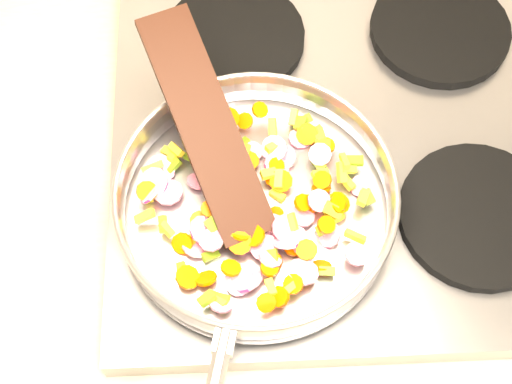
{
  "coord_description": "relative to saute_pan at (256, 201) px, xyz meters",
  "views": [
    {
      "loc": [
        -0.84,
        1.18,
        1.71
      ],
      "look_at": [
        -0.82,
        1.54,
        1.01
      ],
      "focal_mm": 50.0,
      "sensor_mm": 36.0,
      "label": 1
    }
  ],
  "objects": [
    {
      "name": "vegetable_heap",
      "position": [
        -0.0,
        0.0,
        -0.01
      ],
      "size": [
        0.28,
        0.27,
        0.05
      ],
      "color": "yellow",
      "rests_on": "saute_pan"
    },
    {
      "name": "grate_br",
      "position": [
        0.26,
        0.27,
        -0.04
      ],
      "size": [
        0.19,
        0.19,
        0.02
      ],
      "primitive_type": "cylinder",
      "color": "black",
      "rests_on": "cooktop"
    },
    {
      "name": "cooktop",
      "position": [
        0.12,
        0.13,
        -0.07
      ],
      "size": [
        0.6,
        0.6,
        0.04
      ],
      "primitive_type": "cube",
      "color": "#939399",
      "rests_on": "counter_top"
    },
    {
      "name": "saute_pan",
      "position": [
        0.0,
        0.0,
        0.0
      ],
      "size": [
        0.36,
        0.52,
        0.06
      ],
      "rotation": [
        0.0,
        0.0,
        -0.23
      ],
      "color": "#9E9EA5",
      "rests_on": "grate_fl"
    },
    {
      "name": "grate_bl",
      "position": [
        -0.02,
        0.27,
        -0.04
      ],
      "size": [
        0.19,
        0.19,
        0.02
      ],
      "primitive_type": "cylinder",
      "color": "black",
      "rests_on": "cooktop"
    },
    {
      "name": "wooden_spatula",
      "position": [
        -0.05,
        0.08,
        0.04
      ],
      "size": [
        0.16,
        0.27,
        0.1
      ],
      "primitive_type": "cube",
      "rotation": [
        0.0,
        -0.33,
        1.94
      ],
      "color": "black",
      "rests_on": "saute_pan"
    },
    {
      "name": "grate_fr",
      "position": [
        0.26,
        -0.01,
        -0.04
      ],
      "size": [
        0.19,
        0.19,
        0.02
      ],
      "primitive_type": "cylinder",
      "color": "black",
      "rests_on": "cooktop"
    },
    {
      "name": "grate_fl",
      "position": [
        -0.02,
        -0.01,
        -0.04
      ],
      "size": [
        0.19,
        0.19,
        0.02
      ],
      "primitive_type": "cylinder",
      "color": "black",
      "rests_on": "cooktop"
    }
  ]
}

